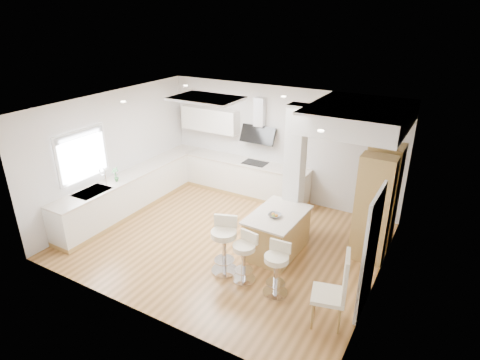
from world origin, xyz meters
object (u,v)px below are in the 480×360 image
Objects in this scene: peninsula at (277,232)px; dining_chair at (337,288)px; bar_stool_b at (245,255)px; bar_stool_c at (277,266)px; bar_stool_a at (224,242)px.

dining_chair is at bearing -38.80° from peninsula.
bar_stool_b is 0.97× the size of bar_stool_c.
dining_chair is at bearing 0.16° from bar_stool_b.
bar_stool_c is (0.64, -0.06, 0.02)m from bar_stool_b.
peninsula is 1.21m from bar_stool_a.
bar_stool_c is at bearing -25.41° from bar_stool_a.
bar_stool_a is at bearing 171.07° from bar_stool_c.
bar_stool_b is (0.45, -0.05, -0.09)m from bar_stool_a.
bar_stool_a is 1.17× the size of bar_stool_b.
bar_stool_a is at bearing -176.63° from bar_stool_b.
dining_chair reaches higher than bar_stool_b.
bar_stool_b reaches higher than peninsula.
bar_stool_b is at bearing -26.01° from bar_stool_a.
peninsula is at bearing 111.02° from bar_stool_c.
peninsula is at bearing 93.78° from bar_stool_b.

